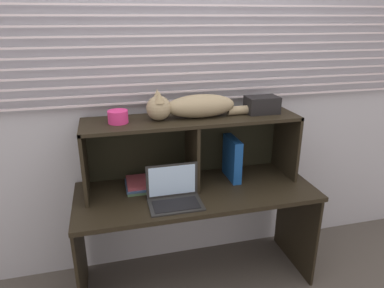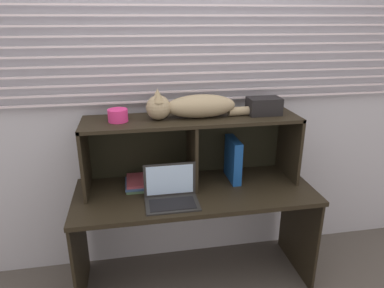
{
  "view_description": "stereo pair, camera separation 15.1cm",
  "coord_description": "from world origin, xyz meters",
  "px_view_note": "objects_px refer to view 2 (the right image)",
  "views": [
    {
      "loc": [
        -0.53,
        -1.77,
        1.79
      ],
      "look_at": [
        0.0,
        0.32,
        1.0
      ],
      "focal_mm": 32.53,
      "sensor_mm": 36.0,
      "label": 1
    },
    {
      "loc": [
        -0.38,
        -1.8,
        1.79
      ],
      "look_at": [
        0.0,
        0.32,
        1.0
      ],
      "focal_mm": 32.53,
      "sensor_mm": 36.0,
      "label": 2
    }
  ],
  "objects_px": {
    "book_stack": "(139,183)",
    "binder_upright": "(233,159)",
    "laptop": "(171,194)",
    "storage_box": "(264,106)",
    "cat": "(192,106)",
    "small_basket": "(118,115)"
  },
  "relations": [
    {
      "from": "book_stack",
      "to": "binder_upright",
      "type": "bearing_deg",
      "value": 0.06
    },
    {
      "from": "laptop",
      "to": "storage_box",
      "type": "bearing_deg",
      "value": 20.11
    },
    {
      "from": "cat",
      "to": "storage_box",
      "type": "bearing_deg",
      "value": 0.0
    },
    {
      "from": "storage_box",
      "to": "small_basket",
      "type": "bearing_deg",
      "value": 180.0
    },
    {
      "from": "book_stack",
      "to": "storage_box",
      "type": "distance_m",
      "value": 0.97
    },
    {
      "from": "book_stack",
      "to": "laptop",
      "type": "bearing_deg",
      "value": -52.23
    },
    {
      "from": "laptop",
      "to": "book_stack",
      "type": "height_order",
      "value": "laptop"
    },
    {
      "from": "cat",
      "to": "book_stack",
      "type": "relative_size",
      "value": 3.6
    },
    {
      "from": "laptop",
      "to": "small_basket",
      "type": "bearing_deg",
      "value": 140.6
    },
    {
      "from": "laptop",
      "to": "small_basket",
      "type": "xyz_separation_m",
      "value": [
        -0.29,
        0.24,
        0.45
      ]
    },
    {
      "from": "laptop",
      "to": "book_stack",
      "type": "xyz_separation_m",
      "value": [
        -0.19,
        0.24,
        -0.02
      ]
    },
    {
      "from": "storage_box",
      "to": "laptop",
      "type": "bearing_deg",
      "value": -159.89
    },
    {
      "from": "laptop",
      "to": "binder_upright",
      "type": "xyz_separation_m",
      "value": [
        0.46,
        0.24,
        0.1
      ]
    },
    {
      "from": "book_stack",
      "to": "storage_box",
      "type": "xyz_separation_m",
      "value": [
        0.84,
        0.0,
        0.49
      ]
    },
    {
      "from": "binder_upright",
      "to": "storage_box",
      "type": "distance_m",
      "value": 0.42
    },
    {
      "from": "book_stack",
      "to": "small_basket",
      "type": "relative_size",
      "value": 1.8
    },
    {
      "from": "laptop",
      "to": "small_basket",
      "type": "distance_m",
      "value": 0.59
    },
    {
      "from": "laptop",
      "to": "cat",
      "type": "bearing_deg",
      "value": 53.9
    },
    {
      "from": "binder_upright",
      "to": "book_stack",
      "type": "bearing_deg",
      "value": -179.94
    },
    {
      "from": "laptop",
      "to": "binder_upright",
      "type": "bearing_deg",
      "value": 27.59
    },
    {
      "from": "storage_box",
      "to": "cat",
      "type": "bearing_deg",
      "value": 180.0
    },
    {
      "from": "cat",
      "to": "binder_upright",
      "type": "distance_m",
      "value": 0.48
    }
  ]
}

